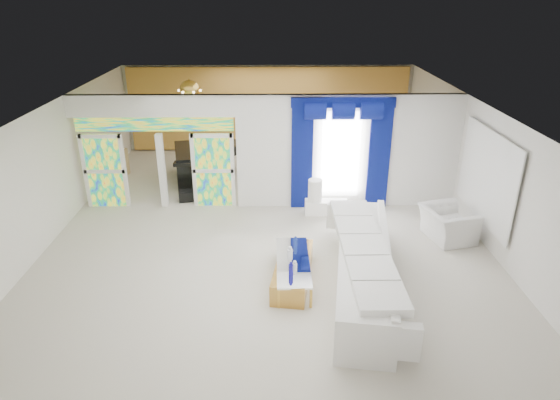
{
  "coord_description": "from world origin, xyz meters",
  "views": [
    {
      "loc": [
        0.15,
        -11.1,
        5.42
      ],
      "look_at": [
        0.3,
        -1.2,
        1.1
      ],
      "focal_mm": 31.27,
      "sensor_mm": 36.0,
      "label": 1
    }
  ],
  "objects_px": {
    "white_sofa": "(363,269)",
    "grand_piano": "(201,164)",
    "coffee_table": "(293,271)",
    "armchair": "(448,224)",
    "console_table": "(326,207)"
  },
  "relations": [
    {
      "from": "white_sofa",
      "to": "grand_piano",
      "type": "relative_size",
      "value": 2.33
    },
    {
      "from": "armchair",
      "to": "grand_piano",
      "type": "distance_m",
      "value": 7.4
    },
    {
      "from": "white_sofa",
      "to": "grand_piano",
      "type": "xyz_separation_m",
      "value": [
        -3.93,
        6.0,
        0.06
      ]
    },
    {
      "from": "coffee_table",
      "to": "console_table",
      "type": "bearing_deg",
      "value": 72.52
    },
    {
      "from": "coffee_table",
      "to": "armchair",
      "type": "relative_size",
      "value": 1.67
    },
    {
      "from": "armchair",
      "to": "white_sofa",
      "type": "bearing_deg",
      "value": 117.48
    },
    {
      "from": "coffee_table",
      "to": "console_table",
      "type": "height_order",
      "value": "coffee_table"
    },
    {
      "from": "armchair",
      "to": "console_table",
      "type": "bearing_deg",
      "value": 48.55
    },
    {
      "from": "coffee_table",
      "to": "grand_piano",
      "type": "distance_m",
      "value": 6.26
    },
    {
      "from": "white_sofa",
      "to": "coffee_table",
      "type": "relative_size",
      "value": 2.33
    },
    {
      "from": "grand_piano",
      "to": "armchair",
      "type": "bearing_deg",
      "value": -43.95
    },
    {
      "from": "white_sofa",
      "to": "coffee_table",
      "type": "xyz_separation_m",
      "value": [
        -1.35,
        0.3,
        -0.22
      ]
    },
    {
      "from": "white_sofa",
      "to": "console_table",
      "type": "distance_m",
      "value": 3.47
    },
    {
      "from": "coffee_table",
      "to": "grand_piano",
      "type": "xyz_separation_m",
      "value": [
        -2.58,
        5.7,
        0.28
      ]
    },
    {
      "from": "coffee_table",
      "to": "grand_piano",
      "type": "height_order",
      "value": "grand_piano"
    }
  ]
}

